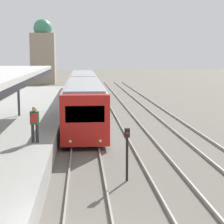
% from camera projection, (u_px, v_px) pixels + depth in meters
% --- Properties ---
extents(person_on_platform, '(0.40, 0.40, 1.66)m').
position_uv_depth(person_on_platform, '(35.00, 121.00, 17.05)').
color(person_on_platform, '#2D2D33').
rests_on(person_on_platform, station_platform).
extents(train_near, '(2.61, 29.31, 3.08)m').
position_uv_depth(train_near, '(83.00, 92.00, 33.61)').
color(train_near, red).
rests_on(train_near, ground_plane).
extents(signal_post_near, '(0.20, 0.21, 2.15)m').
position_uv_depth(signal_post_near, '(127.00, 149.00, 14.74)').
color(signal_post_near, black).
rests_on(signal_post_near, ground_plane).
extents(distant_domed_building, '(4.09, 4.09, 11.10)m').
position_uv_depth(distant_domed_building, '(43.00, 53.00, 64.87)').
color(distant_domed_building, gray).
rests_on(distant_domed_building, ground_plane).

